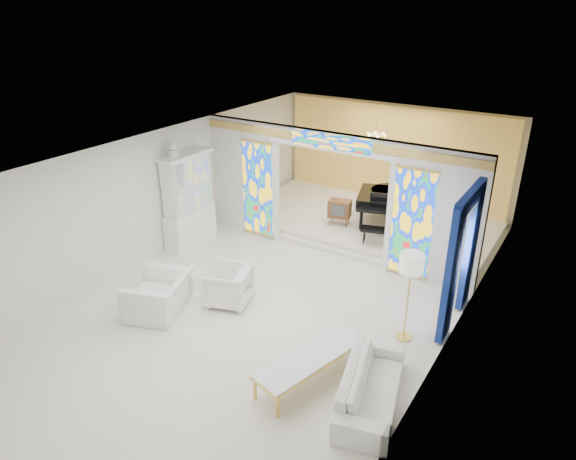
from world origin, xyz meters
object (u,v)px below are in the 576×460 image
Objects in this scene: armchair_left at (158,296)px; armchair_right at (228,286)px; china_cabinet at (188,201)px; coffee_table at (311,358)px; grand_piano at (389,198)px; sofa at (371,386)px; tv_console at (340,209)px.

armchair_left is 1.39× the size of armchair_right.
china_cabinet reaches higher than armchair_right.
china_cabinet is 3.26m from armchair_left.
grand_piano is (-1.31, 6.41, 0.44)m from coffee_table.
tv_console reaches higher than sofa.
china_cabinet is 6.81m from sofa.
armchair_right is 0.31× the size of grand_piano.
armchair_right is 1.31× the size of tv_console.
armchair_right is at bearing 117.90° from armchair_left.
coffee_table is (-1.04, -0.04, 0.12)m from sofa.
grand_piano is 1.36m from tv_console.
china_cabinet is 1.30× the size of sofa.
armchair_right is at bearing 156.88° from coffee_table.
grand_piano reaches higher than armchair_right.
tv_console is (0.27, 4.44, 0.22)m from armchair_right.
armchair_left is 0.58× the size of sofa.
armchair_left is 4.56m from sofa.
china_cabinet is 3.11× the size of armchair_right.
coffee_table is at bearing -95.74° from grand_piano.
grand_piano reaches higher than sofa.
grand_piano is (1.29, 5.30, 0.46)m from armchair_right.
grand_piano is at bearing 101.52° from coffee_table.
china_cabinet is at bearing 51.42° from sofa.
tv_console reaches higher than coffee_table.
tv_console reaches higher than armchair_right.
china_cabinet is at bearing -153.96° from grand_piano.
sofa is 0.97× the size of coffee_table.
armchair_right is at bearing -120.96° from grand_piano.
armchair_right is 3.79m from sofa.
armchair_right reaches higher than armchair_left.
armchair_left is at bearing -60.51° from armchair_right.
coffee_table is 3.24× the size of tv_console.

